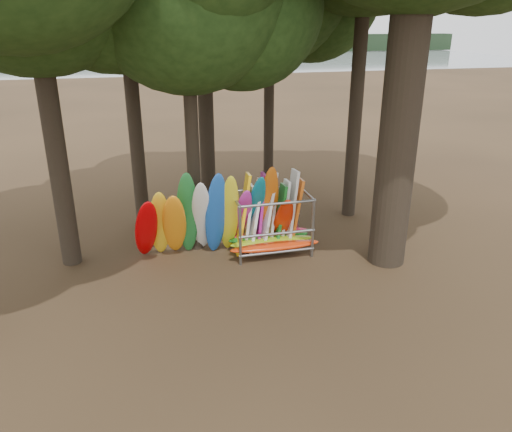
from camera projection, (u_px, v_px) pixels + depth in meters
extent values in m
plane|color=#47331E|center=(255.00, 278.00, 15.04)|extent=(120.00, 120.00, 0.00)
plane|color=gray|center=(150.00, 76.00, 69.17)|extent=(160.00, 160.00, 0.00)
cube|color=black|center=(138.00, 45.00, 113.55)|extent=(160.00, 4.00, 4.00)
cylinder|color=black|center=(47.00, 90.00, 14.06)|extent=(0.59, 0.59, 10.84)
cylinder|color=black|center=(131.00, 84.00, 17.34)|extent=(0.50, 0.50, 10.35)
cylinder|color=black|center=(204.00, 59.00, 19.18)|extent=(0.61, 0.61, 11.71)
cylinder|color=black|center=(269.00, 73.00, 20.03)|extent=(0.42, 0.42, 10.51)
cylinder|color=black|center=(191.00, 105.00, 15.30)|extent=(0.42, 0.42, 9.67)
cylinder|color=black|center=(361.00, 31.00, 17.49)|extent=(0.51, 0.51, 13.80)
cylinder|color=black|center=(409.00, 33.00, 13.61)|extent=(1.14, 1.14, 13.84)
ellipsoid|color=#C30005|center=(146.00, 230.00, 15.43)|extent=(0.93, 1.97, 2.57)
ellipsoid|color=gold|center=(160.00, 224.00, 15.75)|extent=(0.67, 1.38, 2.61)
ellipsoid|color=orange|center=(174.00, 225.00, 15.74)|extent=(0.86, 1.76, 2.60)
ellipsoid|color=#1C652A|center=(188.00, 214.00, 15.82)|extent=(0.76, 1.30, 3.12)
ellipsoid|color=silver|center=(202.00, 217.00, 15.95)|extent=(0.82, 1.68, 2.87)
ellipsoid|color=#174BA1|center=(216.00, 214.00, 15.85)|extent=(0.80, 1.25, 3.07)
ellipsoid|color=gold|center=(229.00, 214.00, 16.02)|extent=(0.67, 1.28, 2.96)
ellipsoid|color=#A7278A|center=(242.00, 218.00, 16.37)|extent=(0.72, 1.54, 2.49)
ellipsoid|color=#096B80|center=(254.00, 211.00, 16.41)|extent=(0.64, 1.90, 2.94)
ellipsoid|color=#C65911|center=(268.00, 207.00, 16.38)|extent=(0.64, 1.14, 3.10)
ellipsoid|color=#B41D05|center=(282.00, 222.00, 16.47)|extent=(0.74, 1.74, 2.25)
ellipsoid|color=red|center=(275.00, 246.00, 16.16)|extent=(3.00, 0.55, 0.24)
ellipsoid|color=#8CAF17|center=(272.00, 241.00, 16.51)|extent=(2.83, 0.55, 0.24)
ellipsoid|color=#186F1D|center=(269.00, 237.00, 16.84)|extent=(2.80, 0.55, 0.24)
ellipsoid|color=#E9113F|center=(266.00, 233.00, 17.13)|extent=(2.97, 0.55, 0.24)
cube|color=yellow|center=(243.00, 215.00, 16.21)|extent=(0.58, 0.76, 2.73)
cube|color=silver|center=(248.00, 219.00, 16.49)|extent=(0.46, 0.73, 2.29)
cube|color=white|center=(255.00, 217.00, 16.36)|extent=(0.52, 0.76, 2.50)
cube|color=#9B197E|center=(260.00, 213.00, 16.46)|extent=(0.42, 0.77, 2.67)
cube|color=silver|center=(267.00, 212.00, 16.38)|extent=(0.65, 0.83, 2.75)
cube|color=silver|center=(271.00, 216.00, 16.67)|extent=(0.31, 0.76, 2.34)
cube|color=#197324|center=(279.00, 218.00, 16.54)|extent=(0.46, 0.75, 2.28)
cube|color=white|center=(283.00, 215.00, 16.74)|extent=(0.42, 0.75, 2.35)
cube|color=silver|center=(291.00, 211.00, 16.56)|extent=(0.44, 0.79, 2.74)
cube|color=orange|center=(295.00, 213.00, 16.79)|extent=(0.54, 0.74, 2.38)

